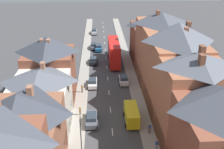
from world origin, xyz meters
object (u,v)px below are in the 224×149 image
object	(u,v)px
car_mid_black	(91,119)
delivery_van	(132,114)
car_mid_white	(94,31)
street_lamp	(81,133)
pedestrian_mid_right	(150,128)
car_far_grey	(93,82)
pedestrian_mid_left	(157,144)
car_parked_left_b	(124,80)
pedestrian_far_right	(82,88)
car_near_silver	(99,47)
car_near_blue	(94,46)
double_decker_bus_lead	(114,52)
pedestrian_far_left	(80,110)
car_parked_right_b	(93,60)

from	to	relation	value
car_mid_black	delivery_van	distance (m)	6.22
car_mid_white	street_lamp	world-z (taller)	street_lamp
pedestrian_mid_right	car_far_grey	bearing A→B (deg)	118.69
car_mid_black	pedestrian_mid_left	size ratio (longest dim) A/B	2.66
car_parked_left_b	pedestrian_far_right	distance (m)	8.90
car_near_silver	pedestrian_mid_right	xyz separation A→B (m)	(7.17, -36.19, 0.18)
car_near_blue	street_lamp	xyz separation A→B (m)	(-1.15, -41.17, 2.41)
car_near_blue	pedestrian_mid_left	bearing A→B (deg)	-77.99
double_decker_bus_lead	delivery_van	size ratio (longest dim) A/B	2.08
car_near_blue	car_near_silver	world-z (taller)	car_near_silver
car_near_silver	car_parked_left_b	world-z (taller)	car_near_silver
delivery_van	pedestrian_mid_left	size ratio (longest dim) A/B	3.23
car_far_grey	pedestrian_far_left	bearing A→B (deg)	-100.15
car_mid_white	car_near_silver	bearing A→B (deg)	-85.32
car_mid_white	car_parked_right_b	world-z (taller)	car_mid_white
car_mid_black	pedestrian_far_right	bearing A→B (deg)	101.17
car_near_silver	car_far_grey	size ratio (longest dim) A/B	1.03
double_decker_bus_lead	delivery_van	distance (m)	24.21
car_far_grey	car_near_blue	bearing A→B (deg)	90.00
car_mid_white	car_parked_right_b	xyz separation A→B (m)	(0.00, -24.93, -0.04)
car_mid_black	pedestrian_far_left	size ratio (longest dim) A/B	2.66
car_far_grey	pedestrian_mid_left	world-z (taller)	pedestrian_mid_left
car_near_silver	car_mid_white	world-z (taller)	car_near_silver
car_near_silver	car_parked_left_b	size ratio (longest dim) A/B	1.08
car_mid_black	pedestrian_far_right	size ratio (longest dim) A/B	2.66
car_mid_black	pedestrian_far_left	bearing A→B (deg)	131.14
car_parked_right_b	pedestrian_mid_left	world-z (taller)	pedestrian_mid_left
pedestrian_far_left	car_parked_right_b	bearing A→B (deg)	85.20
car_parked_right_b	delivery_van	bearing A→B (deg)	-75.49
car_near_silver	delivery_van	world-z (taller)	delivery_van
car_far_grey	pedestrian_far_right	bearing A→B (deg)	-125.63
car_far_grey	street_lamp	xyz separation A→B (m)	(-1.15, -19.05, 2.43)
double_decker_bus_lead	car_parked_right_b	size ratio (longest dim) A/B	2.71
car_mid_white	car_parked_right_b	bearing A→B (deg)	-90.00
car_mid_black	car_mid_white	size ratio (longest dim) A/B	0.98
car_mid_white	car_far_grey	xyz separation A→B (m)	(0.00, -36.61, -0.04)
car_mid_white	street_lamp	xyz separation A→B (m)	(-1.15, -55.65, 2.39)
pedestrian_mid_right	street_lamp	world-z (taller)	street_lamp
car_far_grey	street_lamp	bearing A→B (deg)	-93.45
car_near_silver	car_mid_white	bearing A→B (deg)	94.68
double_decker_bus_lead	street_lamp	distance (m)	31.48
street_lamp	car_mid_white	bearing A→B (deg)	88.82
pedestrian_mid_left	pedestrian_far_left	world-z (taller)	same
car_near_blue	car_parked_right_b	world-z (taller)	car_near_blue
delivery_van	pedestrian_mid_right	bearing A→B (deg)	-54.64
car_parked_left_b	car_mid_white	distance (m)	36.21
car_parked_left_b	pedestrian_far_right	xyz separation A→B (m)	(-8.13, -3.61, 0.20)
double_decker_bus_lead	pedestrian_mid_left	xyz separation A→B (m)	(3.87, -30.89, -1.78)
car_near_silver	car_parked_right_b	size ratio (longest dim) A/B	1.07
car_near_blue	street_lamp	distance (m)	41.26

